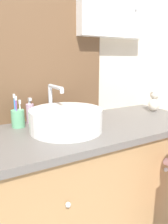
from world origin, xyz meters
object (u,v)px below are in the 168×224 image
soap_dispenser (30,113)px  teddy_bear (154,101)px  toothbrush_holder (18,118)px  sink_basin (66,119)px

soap_dispenser → teddy_bear: size_ratio=0.97×
toothbrush_holder → sink_basin: bearing=-41.6°
toothbrush_holder → teddy_bear: toothbrush_holder is taller
teddy_bear → toothbrush_holder: bearing=174.0°
sink_basin → toothbrush_holder: bearing=138.4°
toothbrush_holder → soap_dispenser: toothbrush_holder is taller
teddy_bear → soap_dispenser: bearing=170.1°
sink_basin → toothbrush_holder: size_ratio=2.36×
sink_basin → soap_dispenser: sink_basin is taller
sink_basin → soap_dispenser: (-0.12, 0.24, -0.00)m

